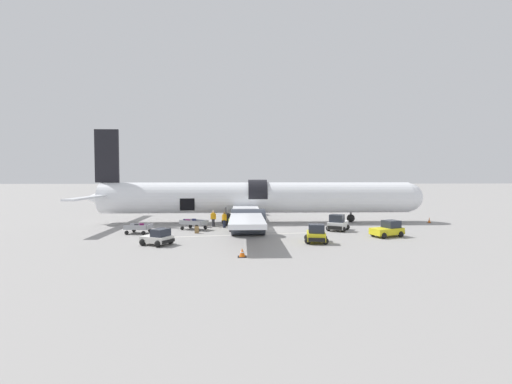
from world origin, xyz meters
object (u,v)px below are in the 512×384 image
at_px(baggage_tug_rear, 316,235).
at_px(ground_crew_loader_b, 231,224).
at_px(ground_crew_driver, 213,218).
at_px(suitcase_on_tarmac_upright, 197,230).
at_px(baggage_tug_lead, 338,224).
at_px(ground_crew_loader_a, 235,221).
at_px(airplane, 253,199).
at_px(baggage_tug_spare, 158,238).
at_px(baggage_tug_mid, 388,230).
at_px(baggage_cart_queued, 139,229).
at_px(ground_crew_supervisor, 224,219).
at_px(baggage_cart_loading, 193,224).

distance_m(baggage_tug_rear, ground_crew_loader_b, 9.71).
bearing_deg(ground_crew_driver, suitcase_on_tarmac_upright, -105.90).
height_order(baggage_tug_rear, ground_crew_loader_b, baggage_tug_rear).
relative_size(baggage_tug_lead, ground_crew_loader_b, 2.04).
bearing_deg(ground_crew_loader_b, ground_crew_loader_a, 77.32).
xyz_separation_m(airplane, ground_crew_driver, (-4.61, -3.22, -2.01)).
bearing_deg(baggage_tug_spare, baggage_tug_lead, 22.06).
bearing_deg(baggage_tug_mid, ground_crew_loader_a, 160.07).
bearing_deg(suitcase_on_tarmac_upright, baggage_cart_queued, 179.61).
bearing_deg(ground_crew_supervisor, baggage_tug_spare, -118.14).
xyz_separation_m(ground_crew_loader_a, suitcase_on_tarmac_upright, (-3.76, -2.58, -0.56)).
bearing_deg(baggage_tug_spare, ground_crew_loader_a, 53.32).
distance_m(airplane, ground_crew_driver, 5.97).
distance_m(airplane, baggage_tug_lead, 11.11).
xyz_separation_m(baggage_tug_rear, ground_crew_loader_a, (-7.10, 7.97, 0.24)).
bearing_deg(suitcase_on_tarmac_upright, baggage_tug_mid, -8.37).
xyz_separation_m(airplane, baggage_cart_loading, (-6.54, -5.37, -2.38)).
distance_m(baggage_tug_mid, baggage_cart_queued, 24.11).
height_order(baggage_tug_spare, baggage_cart_queued, baggage_tug_spare).
relative_size(baggage_cart_queued, ground_crew_loader_a, 1.94).
bearing_deg(baggage_cart_queued, ground_crew_driver, 32.61).
xyz_separation_m(airplane, ground_crew_loader_b, (-2.54, -6.93, -2.14)).
relative_size(baggage_tug_mid, suitcase_on_tarmac_upright, 4.07).
height_order(airplane, ground_crew_loader_a, airplane).
xyz_separation_m(airplane, baggage_cart_queued, (-11.57, -7.66, -2.50)).
xyz_separation_m(ground_crew_supervisor, suitcase_on_tarmac_upright, (-2.57, -3.62, -0.55)).
relative_size(baggage_tug_lead, ground_crew_supervisor, 1.83).
bearing_deg(baggage_tug_rear, ground_crew_supervisor, 132.62).
bearing_deg(baggage_tug_rear, ground_crew_loader_a, 131.70).
bearing_deg(ground_crew_driver, baggage_cart_loading, -131.93).
relative_size(baggage_tug_rear, ground_crew_loader_a, 1.49).
bearing_deg(airplane, baggage_tug_spare, -121.78).
bearing_deg(ground_crew_supervisor, airplane, 50.87).
relative_size(ground_crew_loader_b, suitcase_on_tarmac_upright, 1.87).
bearing_deg(baggage_cart_loading, baggage_tug_mid, -14.87).
height_order(baggage_cart_queued, ground_crew_supervisor, ground_crew_supervisor).
distance_m(baggage_tug_mid, ground_crew_driver, 18.46).
xyz_separation_m(baggage_tug_rear, baggage_cart_queued, (-16.53, 5.43, -0.22)).
relative_size(airplane, ground_crew_loader_b, 26.44).
bearing_deg(airplane, ground_crew_loader_b, -110.10).
height_order(baggage_tug_mid, ground_crew_loader_a, ground_crew_loader_a).
bearing_deg(baggage_tug_lead, suitcase_on_tarmac_upright, -175.54).
relative_size(airplane, baggage_tug_mid, 12.12).
relative_size(baggage_cart_loading, ground_crew_loader_a, 2.06).
bearing_deg(baggage_tug_mid, ground_crew_supervisor, 158.13).
distance_m(baggage_cart_loading, baggage_cart_queued, 5.52).
bearing_deg(baggage_cart_loading, airplane, 39.35).
bearing_deg(ground_crew_loader_a, ground_crew_supervisor, 138.86).
bearing_deg(ground_crew_loader_a, baggage_tug_lead, -7.60).
xyz_separation_m(ground_crew_loader_a, ground_crew_driver, (-2.48, 1.91, 0.03)).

